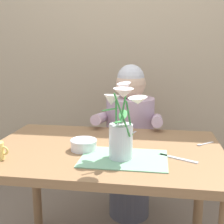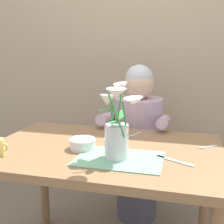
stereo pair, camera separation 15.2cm
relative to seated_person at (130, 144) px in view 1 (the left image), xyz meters
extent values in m
cube|color=tan|center=(-0.07, 0.43, 0.69)|extent=(4.00, 0.10, 2.50)
cube|color=olive|center=(-0.07, -0.62, 0.16)|extent=(1.20, 0.80, 0.04)
cylinder|color=olive|center=(-0.61, -0.28, -0.21)|extent=(0.06, 0.06, 0.70)
cylinder|color=olive|center=(0.47, -0.28, -0.21)|extent=(0.06, 0.06, 0.70)
cylinder|color=#4C4C56|center=(0.00, 0.00, -0.36)|extent=(0.30, 0.30, 0.40)
cylinder|color=#BC9EB2|center=(0.00, 0.00, 0.09)|extent=(0.34, 0.34, 0.50)
sphere|color=#DBB293|center=(0.00, 0.00, 0.44)|extent=(0.21, 0.21, 0.21)
sphere|color=silver|center=(0.00, 0.00, 0.48)|extent=(0.19, 0.19, 0.19)
cylinder|color=#BC9EB2|center=(-0.19, -0.14, 0.22)|extent=(0.07, 0.33, 0.12)
cylinder|color=#BC9EB2|center=(0.19, -0.14, 0.22)|extent=(0.07, 0.33, 0.12)
cube|color=#7AB289|center=(0.04, -0.75, 0.18)|extent=(0.40, 0.28, 0.00)
cylinder|color=silver|center=(0.03, -0.75, 0.26)|extent=(0.11, 0.11, 0.16)
cylinder|color=#388E42|center=(0.06, -0.74, 0.37)|extent=(0.04, 0.04, 0.15)
cone|color=white|center=(0.10, -0.74, 0.45)|extent=(0.13, 0.13, 0.04)
sphere|color=#E5D14C|center=(0.10, -0.74, 0.46)|extent=(0.02, 0.02, 0.02)
cylinder|color=#388E42|center=(0.03, -0.73, 0.40)|extent=(0.05, 0.06, 0.20)
cone|color=silver|center=(0.04, -0.71, 0.50)|extent=(0.10, 0.10, 0.06)
sphere|color=#E5D14C|center=(0.04, -0.71, 0.51)|extent=(0.02, 0.02, 0.02)
cylinder|color=#388E42|center=(0.00, -0.75, 0.37)|extent=(0.01, 0.02, 0.16)
cone|color=white|center=(-0.02, -0.74, 0.45)|extent=(0.10, 0.10, 0.05)
sphere|color=#E5D14C|center=(-0.02, -0.74, 0.46)|extent=(0.02, 0.02, 0.02)
cylinder|color=#388E42|center=(0.04, -0.80, 0.40)|extent=(0.08, 0.02, 0.20)
cone|color=silver|center=(0.05, -0.85, 0.50)|extent=(0.11, 0.11, 0.04)
sphere|color=#E5D14C|center=(0.05, -0.85, 0.50)|extent=(0.02, 0.02, 0.02)
ellipsoid|color=#388E42|center=(0.02, -0.81, 0.37)|extent=(0.05, 0.09, 0.03)
ellipsoid|color=#388E42|center=(0.03, -0.69, 0.37)|extent=(0.04, 0.09, 0.04)
ellipsoid|color=#388E42|center=(-0.03, -0.73, 0.40)|extent=(0.10, 0.07, 0.03)
cylinder|color=white|center=(-0.17, -0.66, 0.20)|extent=(0.13, 0.13, 0.05)
torus|color=white|center=(-0.17, -0.66, 0.23)|extent=(0.14, 0.14, 0.01)
cube|color=silver|center=(0.29, -0.72, 0.18)|extent=(0.18, 0.10, 0.00)
torus|color=#E5C666|center=(-0.50, -0.85, 0.22)|extent=(0.04, 0.01, 0.04)
cube|color=silver|center=(0.46, -0.47, 0.18)|extent=(0.08, 0.07, 0.00)
ellipsoid|color=silver|center=(0.41, -0.50, 0.18)|extent=(0.03, 0.03, 0.01)
cube|color=silver|center=(0.04, -0.34, 0.18)|extent=(0.04, 0.10, 0.00)
ellipsoid|color=silver|center=(0.03, -0.39, 0.18)|extent=(0.03, 0.03, 0.01)
camera|label=1|loc=(0.18, -2.04, 0.68)|focal=47.19mm
camera|label=2|loc=(0.33, -2.00, 0.68)|focal=47.19mm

